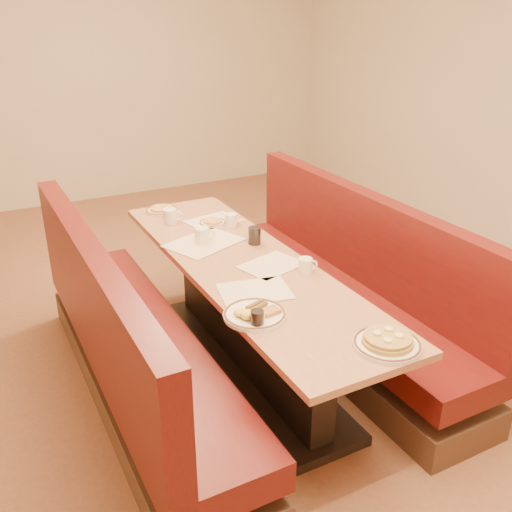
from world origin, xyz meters
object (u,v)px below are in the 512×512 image
diner_table (246,318)px  coffee_mug_a (306,265)px  eggs_plate (254,314)px  coffee_mug_d (171,216)px  booth_right (342,294)px  pancake_plate (387,342)px  soda_tumbler_near (257,319)px  booth_left (130,351)px  soda_tumbler_mid (254,236)px  coffee_mug_c (232,220)px  coffee_mug_b (203,235)px

diner_table → coffee_mug_a: bearing=-47.6°
eggs_plate → coffee_mug_d: size_ratio=2.36×
coffee_mug_d → booth_right: bearing=-21.8°
pancake_plate → soda_tumbler_near: size_ratio=3.45×
booth_left → coffee_mug_d: (0.58, 0.85, 0.44)m
coffee_mug_a → coffee_mug_d: coffee_mug_d is taller
coffee_mug_a → eggs_plate: bearing=-129.6°
booth_right → soda_tumbler_mid: bearing=156.1°
eggs_plate → soda_tumbler_mid: soda_tumbler_mid is taller
coffee_mug_a → coffee_mug_c: (-0.05, 0.86, 0.00)m
diner_table → booth_right: (0.73, 0.00, -0.01)m
pancake_plate → soda_tumbler_near: 0.61m
booth_right → coffee_mug_a: size_ratio=22.04×
diner_table → soda_tumbler_near: (-0.28, -0.68, 0.42)m
coffee_mug_b → eggs_plate: bearing=-91.4°
diner_table → booth_left: (-0.73, 0.00, -0.01)m
diner_table → coffee_mug_d: bearing=100.4°
eggs_plate → coffee_mug_d: bearing=86.4°
coffee_mug_b → coffee_mug_c: size_ratio=1.12×
booth_left → soda_tumbler_near: bearing=-56.3°
eggs_plate → soda_tumbler_mid: (0.44, 0.83, 0.04)m
diner_table → coffee_mug_d: 0.96m
booth_left → soda_tumbler_mid: bearing=14.7°
coffee_mug_a → coffee_mug_b: size_ratio=0.85×
coffee_mug_c → soda_tumbler_near: (-0.47, -1.27, -0.00)m
booth_right → soda_tumbler_near: 1.29m
eggs_plate → coffee_mug_d: coffee_mug_d is taller
diner_table → coffee_mug_a: size_ratio=22.04×
coffee_mug_d → coffee_mug_a: bearing=-48.3°
booth_right → coffee_mug_b: bearing=153.5°
diner_table → soda_tumbler_near: soda_tumbler_near is taller
coffee_mug_c → coffee_mug_a: bearing=-99.5°
booth_right → coffee_mug_d: (-0.89, 0.85, 0.44)m
coffee_mug_a → coffee_mug_b: coffee_mug_b is taller
diner_table → soda_tumbler_near: size_ratio=28.14×
diner_table → pancake_plate: 1.18m
coffee_mug_a → coffee_mug_d: size_ratio=0.86×
booth_left → coffee_mug_c: 1.18m
eggs_plate → coffee_mug_d: 1.44m
booth_left → pancake_plate: bearing=-51.0°
coffee_mug_b → coffee_mug_c: (0.29, 0.18, -0.01)m
eggs_plate → coffee_mug_b: bearing=81.5°
booth_right → soda_tumbler_mid: size_ratio=22.38×
booth_right → soda_tumbler_near: size_ratio=28.14×
coffee_mug_b → soda_tumbler_mid: (0.29, -0.17, 0.00)m
booth_left → coffee_mug_a: bearing=-15.5°
booth_left → pancake_plate: (0.89, -1.10, 0.41)m
pancake_plate → coffee_mug_d: 1.97m
coffee_mug_b → soda_tumbler_mid: soda_tumbler_mid is taller
coffee_mug_a → coffee_mug_b: (-0.35, 0.69, 0.01)m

